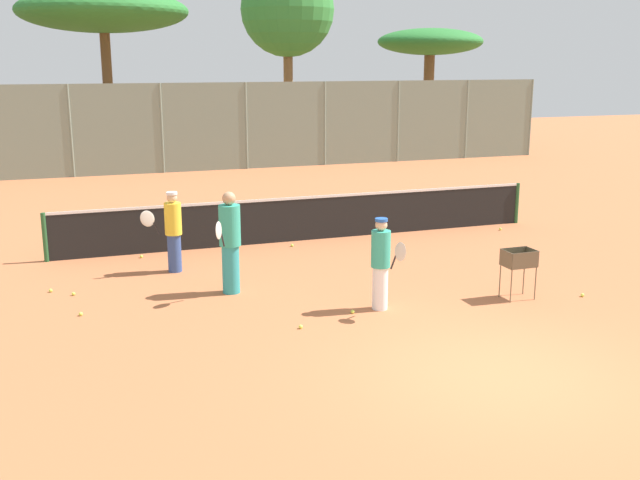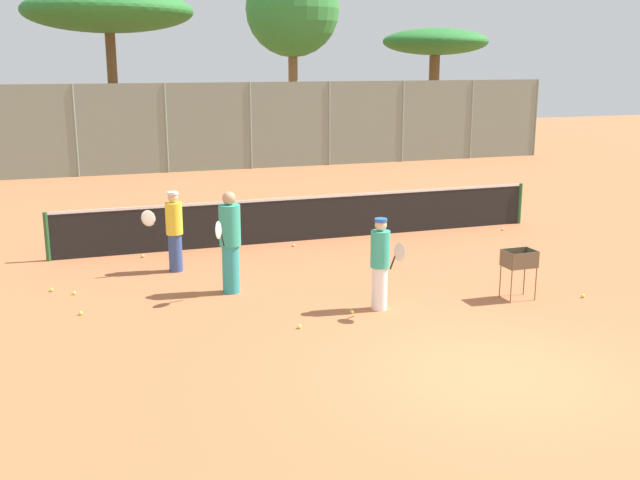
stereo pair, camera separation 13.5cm
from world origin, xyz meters
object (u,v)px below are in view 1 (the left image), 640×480
(parked_car, at_px, (30,150))
(player_white_outfit, at_px, (173,231))
(player_red_cap, at_px, (230,242))
(ball_cart, at_px, (520,262))
(player_yellow_shirt, at_px, (381,263))
(tennis_net, at_px, (306,217))

(parked_car, bearing_deg, player_white_outfit, -80.06)
(player_red_cap, bearing_deg, player_white_outfit, -124.30)
(ball_cart, bearing_deg, player_red_cap, 156.79)
(player_yellow_shirt, bearing_deg, player_white_outfit, -154.04)
(player_white_outfit, bearing_deg, ball_cart, 134.73)
(tennis_net, xyz_separation_m, ball_cart, (2.20, -5.58, 0.12))
(ball_cart, bearing_deg, player_yellow_shirt, 173.91)
(tennis_net, xyz_separation_m, player_yellow_shirt, (-0.41, -5.30, 0.28))
(player_white_outfit, distance_m, parked_car, 17.93)
(player_white_outfit, distance_m, ball_cart, 6.82)
(player_red_cap, height_order, ball_cart, player_red_cap)
(player_yellow_shirt, xyz_separation_m, parked_car, (-6.10, 21.25, -0.18))
(player_white_outfit, xyz_separation_m, parked_car, (-3.09, 17.66, -0.20))
(tennis_net, distance_m, player_red_cap, 4.40)
(tennis_net, distance_m, ball_cart, 5.99)
(player_red_cap, relative_size, ball_cart, 2.09)
(player_red_cap, distance_m, player_yellow_shirt, 2.87)
(tennis_net, distance_m, player_white_outfit, 3.83)
(ball_cart, xyz_separation_m, parked_car, (-8.71, 21.53, -0.02))
(parked_car, bearing_deg, player_red_cap, -78.76)
(player_white_outfit, bearing_deg, parked_car, -90.74)
(tennis_net, height_order, player_white_outfit, player_white_outfit)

